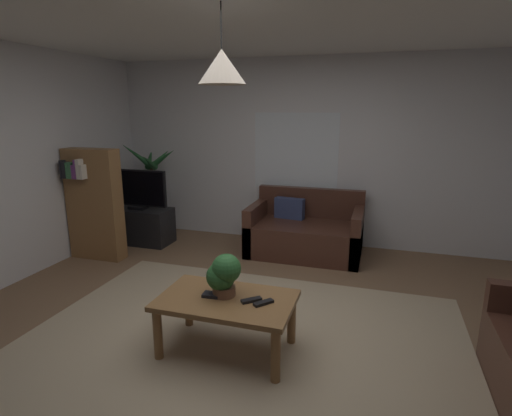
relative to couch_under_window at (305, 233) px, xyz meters
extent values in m
cube|color=brown|center=(-0.10, -2.16, -0.28)|extent=(5.57, 5.31, 0.02)
cube|color=tan|center=(-0.10, -2.36, -0.27)|extent=(3.62, 2.92, 0.01)
cube|color=silver|center=(-0.10, 0.53, 1.00)|extent=(5.69, 0.06, 2.55)
cube|color=white|center=(-0.10, -2.16, 2.29)|extent=(5.57, 5.31, 0.02)
cube|color=white|center=(-0.25, 0.49, 1.02)|extent=(1.18, 0.01, 1.05)
cube|color=#47281E|center=(0.00, -0.04, -0.06)|extent=(1.45, 0.87, 0.42)
cube|color=#47281E|center=(0.00, 0.34, 0.35)|extent=(1.45, 0.12, 0.40)
cube|color=#47281E|center=(-0.66, -0.04, 0.05)|extent=(0.12, 0.87, 0.64)
cube|color=#47281E|center=(0.67, -0.04, 0.05)|extent=(0.12, 0.87, 0.64)
cube|color=navy|center=(-0.25, 0.16, 0.29)|extent=(0.41, 0.17, 0.28)
cube|color=olive|center=(-0.17, -2.39, 0.16)|extent=(1.05, 0.64, 0.04)
cylinder|color=olive|center=(-0.64, -2.65, -0.07)|extent=(0.07, 0.07, 0.41)
cylinder|color=olive|center=(0.29, -2.65, -0.07)|extent=(0.07, 0.07, 0.41)
cylinder|color=olive|center=(-0.64, -2.13, -0.07)|extent=(0.07, 0.07, 0.41)
cylinder|color=olive|center=(0.29, -2.13, -0.07)|extent=(0.07, 0.07, 0.41)
cube|color=black|center=(-0.30, -2.40, 0.19)|extent=(0.14, 0.10, 0.03)
cube|color=black|center=(0.13, -2.40, 0.19)|extent=(0.14, 0.15, 0.02)
cube|color=black|center=(0.03, -2.38, 0.19)|extent=(0.15, 0.14, 0.02)
cylinder|color=brown|center=(-0.21, -2.35, 0.22)|extent=(0.18, 0.18, 0.08)
sphere|color=#2D6B33|center=(-0.23, -2.35, 0.34)|extent=(0.23, 0.23, 0.23)
sphere|color=#2D6B33|center=(-0.18, -2.35, 0.41)|extent=(0.23, 0.23, 0.23)
sphere|color=#2D6B33|center=(-0.18, -2.34, 0.42)|extent=(0.17, 0.17, 0.17)
cube|color=black|center=(-2.33, -0.25, -0.02)|extent=(0.90, 0.44, 0.50)
cube|color=black|center=(-2.33, -0.27, 0.53)|extent=(0.90, 0.05, 0.51)
cube|color=black|center=(-2.33, -0.30, 0.53)|extent=(0.86, 0.00, 0.47)
cube|color=black|center=(-2.33, -0.27, 0.25)|extent=(0.24, 0.16, 0.04)
cylinder|color=beige|center=(-2.37, 0.19, -0.12)|extent=(0.32, 0.32, 0.30)
cylinder|color=brown|center=(-2.37, 0.19, 0.40)|extent=(0.05, 0.05, 0.74)
cone|color=#235B2D|center=(-2.15, 0.15, 0.90)|extent=(0.50, 0.19, 0.35)
cone|color=#235B2D|center=(-2.28, 0.32, 0.87)|extent=(0.25, 0.34, 0.33)
cone|color=#235B2D|center=(-2.50, 0.38, 0.86)|extent=(0.31, 0.47, 0.35)
cone|color=#235B2D|center=(-2.58, 0.15, 0.93)|extent=(0.50, 0.19, 0.41)
cone|color=#235B2D|center=(-2.45, 0.06, 0.88)|extent=(0.25, 0.33, 0.35)
cone|color=#235B2D|center=(-2.26, -0.04, 0.86)|extent=(0.26, 0.52, 0.34)
cube|color=olive|center=(-2.51, -0.94, 0.43)|extent=(0.70, 0.22, 1.40)
cube|color=black|center=(-2.80, -1.06, 0.88)|extent=(0.03, 0.16, 0.22)
cube|color=black|center=(-2.76, -1.06, 0.87)|extent=(0.05, 0.16, 0.20)
cube|color=#387247|center=(-2.71, -1.06, 0.87)|extent=(0.03, 0.16, 0.19)
cube|color=#387247|center=(-2.67, -1.06, 0.87)|extent=(0.04, 0.16, 0.19)
cube|color=#72387F|center=(-2.63, -1.06, 0.86)|extent=(0.03, 0.16, 0.17)
cube|color=#72387F|center=(-2.59, -1.06, 0.89)|extent=(0.03, 0.16, 0.23)
cube|color=beige|center=(-2.55, -1.06, 0.89)|extent=(0.05, 0.16, 0.24)
cube|color=beige|center=(-2.51, -1.06, 0.86)|extent=(0.03, 0.16, 0.17)
cylinder|color=black|center=(-0.17, -2.39, 2.13)|extent=(0.01, 0.01, 0.29)
cone|color=beige|center=(-0.17, -2.39, 1.87)|extent=(0.33, 0.33, 0.23)
camera|label=1|loc=(0.90, -5.06, 1.60)|focal=28.38mm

